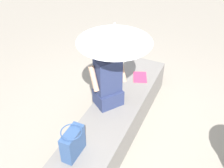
{
  "coord_description": "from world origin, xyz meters",
  "views": [
    {
      "loc": [
        2.52,
        1.1,
        2.94
      ],
      "look_at": [
        -0.01,
        -0.06,
        0.82
      ],
      "focal_mm": 43.62,
      "sensor_mm": 36.0,
      "label": 1
    }
  ],
  "objects_px": {
    "person_seated": "(108,80)",
    "magazine": "(140,77)",
    "handbag_black": "(73,143)",
    "parasol": "(115,33)"
  },
  "relations": [
    {
      "from": "person_seated",
      "to": "parasol",
      "type": "height_order",
      "value": "parasol"
    },
    {
      "from": "person_seated",
      "to": "handbag_black",
      "type": "relative_size",
      "value": 2.52
    },
    {
      "from": "handbag_black",
      "to": "magazine",
      "type": "xyz_separation_m",
      "value": [
        -1.68,
        0.17,
        -0.17
      ]
    },
    {
      "from": "person_seated",
      "to": "handbag_black",
      "type": "distance_m",
      "value": 0.96
    },
    {
      "from": "handbag_black",
      "to": "magazine",
      "type": "relative_size",
      "value": 1.27
    },
    {
      "from": "handbag_black",
      "to": "parasol",
      "type": "bearing_deg",
      "value": 177.79
    },
    {
      "from": "person_seated",
      "to": "handbag_black",
      "type": "bearing_deg",
      "value": 1.21
    },
    {
      "from": "person_seated",
      "to": "magazine",
      "type": "distance_m",
      "value": 0.86
    },
    {
      "from": "parasol",
      "to": "person_seated",
      "type": "bearing_deg",
      "value": -40.98
    },
    {
      "from": "person_seated",
      "to": "magazine",
      "type": "bearing_deg",
      "value": 165.61
    }
  ]
}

